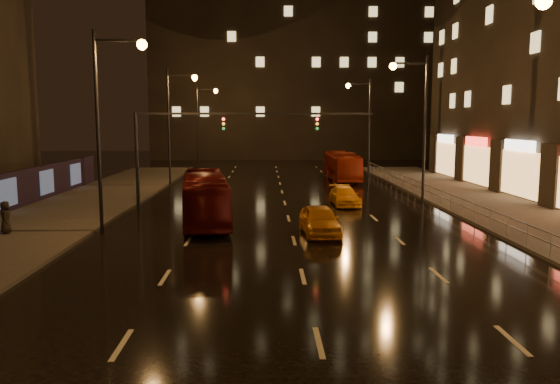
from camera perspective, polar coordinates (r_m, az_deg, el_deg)
name	(u,v)px	position (r m, az deg, el deg)	size (l,w,h in m)	color
ground	(286,208)	(35.74, 0.61, -1.63)	(140.00, 140.00, 0.00)	black
sidewalk_left	(48,221)	(33.08, -23.12, -2.83)	(7.00, 70.00, 0.15)	#38332D
sidewalk_right	(525,219)	(34.18, 24.24, -2.58)	(7.00, 70.00, 0.15)	#38332D
building_distant	(299,41)	(88.32, 1.98, 15.45)	(44.00, 16.00, 36.00)	black
traffic_signal	(207,135)	(35.48, -7.61, 5.92)	(15.31, 0.32, 6.20)	black
railing_right	(451,198)	(35.54, 17.41, -0.57)	(0.05, 56.00, 1.00)	#99999E
bus_red	(205,198)	(30.70, -7.85, -0.59)	(2.32, 9.93, 2.76)	#4D0B0B
bus_curb	(342,166)	(52.55, 6.48, 2.70)	(2.27, 9.71, 2.70)	#9C250F
taxi_near	(320,220)	(27.21, 4.16, -2.95)	(1.73, 4.29, 1.46)	orange
taxi_far	(345,196)	(36.98, 6.76, -0.43)	(1.70, 4.19, 1.21)	orange
pedestrian_c	(5,217)	(29.89, -26.77, -2.38)	(0.78, 0.51, 1.60)	black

